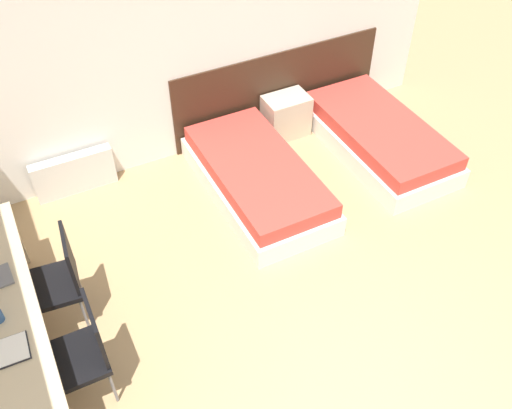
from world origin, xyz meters
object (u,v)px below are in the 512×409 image
object	(u,v)px
chair_near_notebook	(81,351)
bed_near_window	(257,179)
nightstand	(286,116)
bed_near_door	(379,137)
chair_near_laptop	(57,278)

from	to	relation	value
chair_near_notebook	bed_near_window	bearing A→B (deg)	33.92
bed_near_window	nightstand	world-z (taller)	nightstand
bed_near_door	nightstand	distance (m)	1.11
chair_near_laptop	nightstand	bearing A→B (deg)	32.29
nightstand	chair_near_notebook	xyz separation A→B (m)	(-2.96, -2.21, 0.26)
bed_near_window	nightstand	distance (m)	1.11
bed_near_window	bed_near_door	distance (m)	1.56
bed_near_window	chair_near_notebook	distance (m)	2.62
bed_near_door	chair_near_laptop	xyz separation A→B (m)	(-3.74, -0.67, 0.32)
nightstand	bed_near_door	bearing A→B (deg)	-45.13
chair_near_laptop	chair_near_notebook	bearing A→B (deg)	-83.91
bed_near_window	chair_near_laptop	bearing A→B (deg)	-162.84
bed_near_window	bed_near_door	size ratio (longest dim) A/B	1.00
chair_near_laptop	bed_near_door	bearing A→B (deg)	16.24
chair_near_notebook	nightstand	bearing A→B (deg)	37.45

